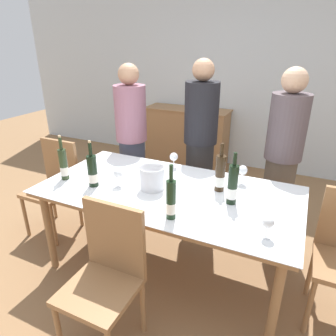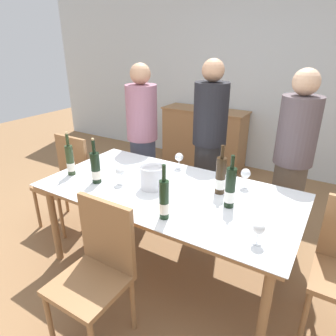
{
  "view_description": "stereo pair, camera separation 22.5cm",
  "coord_description": "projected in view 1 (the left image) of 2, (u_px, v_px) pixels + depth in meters",
  "views": [
    {
      "loc": [
        0.88,
        -1.88,
        1.82
      ],
      "look_at": [
        0.0,
        0.0,
        0.94
      ],
      "focal_mm": 32.0,
      "sensor_mm": 36.0,
      "label": 1
    },
    {
      "loc": [
        1.08,
        -1.77,
        1.82
      ],
      "look_at": [
        0.0,
        0.0,
        0.94
      ],
      "focal_mm": 32.0,
      "sensor_mm": 36.0,
      "label": 2
    }
  ],
  "objects": [
    {
      "name": "ground_plane",
      "position": [
        168.0,
        266.0,
        2.62
      ],
      "size": [
        12.0,
        12.0,
        0.0
      ],
      "primitive_type": "plane",
      "color": "olive"
    },
    {
      "name": "back_wall",
      "position": [
        246.0,
        73.0,
        4.27
      ],
      "size": [
        8.0,
        0.1,
        2.8
      ],
      "color": "silver",
      "rests_on": "ground_plane"
    },
    {
      "name": "sideboard_cabinet",
      "position": [
        187.0,
        136.0,
        4.71
      ],
      "size": [
        1.29,
        0.46,
        0.87
      ],
      "color": "#996B42",
      "rests_on": "ground_plane"
    },
    {
      "name": "dining_table",
      "position": [
        168.0,
        196.0,
        2.35
      ],
      "size": [
        1.99,
        1.02,
        0.76
      ],
      "color": "#996B42",
      "rests_on": "ground_plane"
    },
    {
      "name": "ice_bucket",
      "position": [
        152.0,
        177.0,
        2.3
      ],
      "size": [
        0.2,
        0.2,
        0.18
      ],
      "color": "silver",
      "rests_on": "dining_table"
    },
    {
      "name": "wine_bottle_0",
      "position": [
        232.0,
        186.0,
        2.07
      ],
      "size": [
        0.07,
        0.07,
        0.38
      ],
      "color": "black",
      "rests_on": "dining_table"
    },
    {
      "name": "wine_bottle_1",
      "position": [
        171.0,
        200.0,
        1.9
      ],
      "size": [
        0.06,
        0.06,
        0.37
      ],
      "color": "black",
      "rests_on": "dining_table"
    },
    {
      "name": "wine_bottle_2",
      "position": [
        64.0,
        165.0,
        2.45
      ],
      "size": [
        0.07,
        0.07,
        0.38
      ],
      "color": "#28381E",
      "rests_on": "dining_table"
    },
    {
      "name": "wine_bottle_3",
      "position": [
        220.0,
        174.0,
        2.26
      ],
      "size": [
        0.08,
        0.08,
        0.38
      ],
      "color": "#332314",
      "rests_on": "dining_table"
    },
    {
      "name": "wine_bottle_4",
      "position": [
        93.0,
        172.0,
        2.34
      ],
      "size": [
        0.08,
        0.08,
        0.37
      ],
      "color": "black",
      "rests_on": "dining_table"
    },
    {
      "name": "wine_glass_0",
      "position": [
        118.0,
        174.0,
        2.34
      ],
      "size": [
        0.08,
        0.08,
        0.15
      ],
      "color": "white",
      "rests_on": "dining_table"
    },
    {
      "name": "wine_glass_1",
      "position": [
        174.0,
        157.0,
        2.69
      ],
      "size": [
        0.07,
        0.07,
        0.14
      ],
      "color": "white",
      "rests_on": "dining_table"
    },
    {
      "name": "wine_glass_2",
      "position": [
        243.0,
        171.0,
        2.38
      ],
      "size": [
        0.08,
        0.08,
        0.15
      ],
      "color": "white",
      "rests_on": "dining_table"
    },
    {
      "name": "wine_glass_3",
      "position": [
        268.0,
        223.0,
        1.72
      ],
      "size": [
        0.07,
        0.07,
        0.14
      ],
      "color": "white",
      "rests_on": "dining_table"
    },
    {
      "name": "chair_left_end",
      "position": [
        55.0,
        181.0,
        2.99
      ],
      "size": [
        0.42,
        0.42,
        0.93
      ],
      "color": "#996B42",
      "rests_on": "ground_plane"
    },
    {
      "name": "chair_near_front",
      "position": [
        107.0,
        269.0,
        1.83
      ],
      "size": [
        0.42,
        0.42,
        0.94
      ],
      "color": "#996B42",
      "rests_on": "ground_plane"
    },
    {
      "name": "person_host",
      "position": [
        132.0,
        142.0,
        3.24
      ],
      "size": [
        0.33,
        0.33,
        1.62
      ],
      "color": "#383F56",
      "rests_on": "ground_plane"
    },
    {
      "name": "person_guest_left",
      "position": [
        200.0,
        146.0,
        3.02
      ],
      "size": [
        0.33,
        0.33,
        1.68
      ],
      "color": "#262628",
      "rests_on": "ground_plane"
    },
    {
      "name": "person_guest_right",
      "position": [
        282.0,
        159.0,
        2.74
      ],
      "size": [
        0.33,
        0.33,
        1.63
      ],
      "color": "#51473D",
      "rests_on": "ground_plane"
    }
  ]
}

